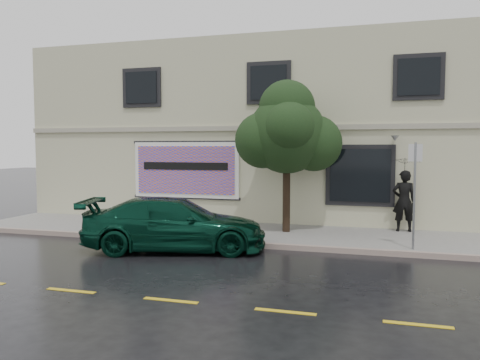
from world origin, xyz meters
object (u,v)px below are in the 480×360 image
(pedestrian, at_px, (404,201))
(car, at_px, (175,224))
(fire_hydrant, at_px, (112,219))
(street_tree, at_px, (287,135))

(pedestrian, bearing_deg, car, 27.86)
(car, relative_size, fire_hydrant, 6.27)
(pedestrian, distance_m, street_tree, 4.41)
(car, bearing_deg, street_tree, -57.50)
(pedestrian, distance_m, fire_hydrant, 9.59)
(pedestrian, relative_size, street_tree, 0.45)
(fire_hydrant, bearing_deg, street_tree, 3.04)
(car, height_order, fire_hydrant, car)
(car, bearing_deg, pedestrian, -72.99)
(fire_hydrant, bearing_deg, pedestrian, 3.45)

